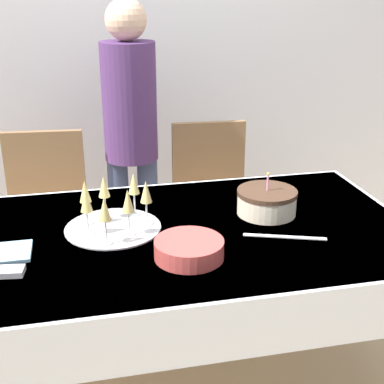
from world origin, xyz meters
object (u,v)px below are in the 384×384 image
Objects in this scene: person_standing at (130,125)px; birthday_cake at (267,202)px; dining_chair_far_left at (47,218)px; plate_stack_main at (189,249)px; dining_chair_far_right at (212,204)px; champagne_tray at (113,209)px.

birthday_cake is at bearing -63.09° from person_standing.
dining_chair_far_left is 1.19m from plate_stack_main.
dining_chair_far_right is 1.00m from champagne_tray.
plate_stack_main is (0.23, -0.28, -0.05)m from champagne_tray.
birthday_cake is 0.98m from person_standing.
dining_chair_far_right is at bearing -17.61° from person_standing.
dining_chair_far_right is 0.60× the size of person_standing.
birthday_cake reaches higher than dining_chair_far_left.
person_standing is at bearing 15.83° from dining_chair_far_left.
birthday_cake is 0.66× the size of champagne_tray.
dining_chair_far_left is 1.00× the size of dining_chair_far_right.
dining_chair_far_left is 0.87m from champagne_tray.
champagne_tray is at bearing -100.68° from person_standing.
dining_chair_far_left is 2.61× the size of champagne_tray.
dining_chair_far_left is 0.60× the size of person_standing.
champagne_tray is at bearing -179.17° from birthday_cake.
dining_chair_far_right is 0.61m from person_standing.
dining_chair_far_right is 2.61× the size of champagne_tray.
dining_chair_far_left is 0.64m from person_standing.
person_standing is (0.17, 0.88, 0.09)m from champagne_tray.
dining_chair_far_left is at bearing 116.85° from plate_stack_main.
plate_stack_main is at bearing -86.91° from person_standing.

